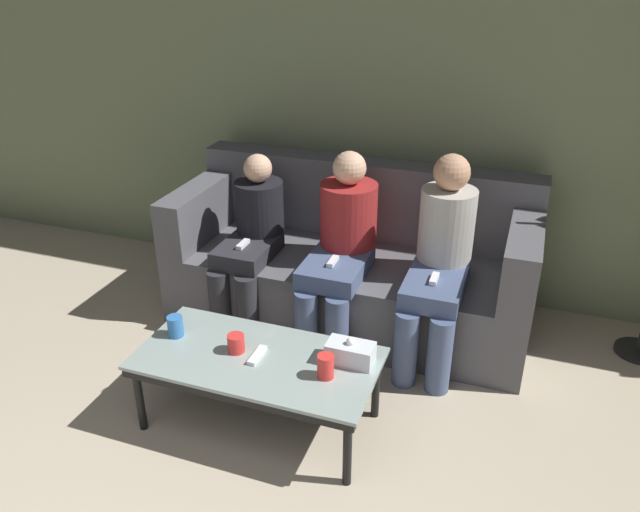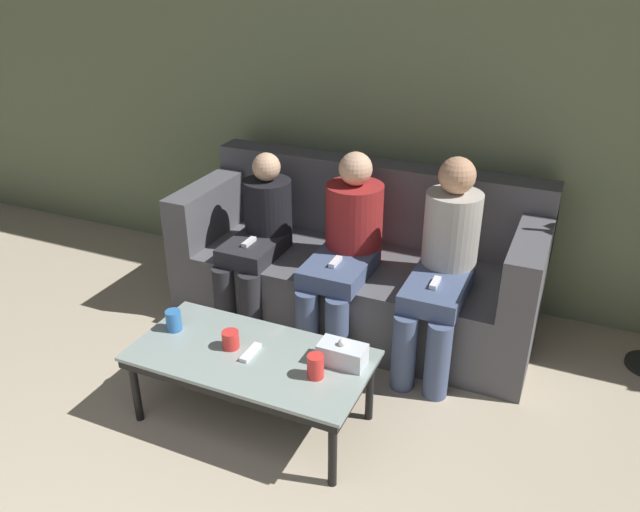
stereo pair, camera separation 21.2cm
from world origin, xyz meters
name	(u,v)px [view 1 (the left image)]	position (x,y,z in m)	size (l,w,h in m)	color
wall_back	(380,94)	(0.00, 3.45, 1.30)	(12.00, 0.06, 2.60)	#707F5B
couch	(353,265)	(0.00, 2.94, 0.34)	(2.17, 0.88, 0.93)	#515156
coffee_table	(258,364)	(-0.12, 1.79, 0.35)	(1.15, 0.57, 0.39)	#8C9E99
cup_near_left	(175,326)	(-0.58, 1.82, 0.45)	(0.08, 0.08, 0.11)	#3372BF
cup_near_right	(236,343)	(-0.23, 1.80, 0.44)	(0.08, 0.08, 0.09)	red
cup_far_center	(326,366)	(0.23, 1.76, 0.45)	(0.08, 0.08, 0.11)	red
tissue_box	(350,353)	(0.30, 1.90, 0.44)	(0.22, 0.12, 0.13)	silver
game_remote	(257,355)	(-0.12, 1.79, 0.40)	(0.04, 0.15, 0.02)	white
seated_person_left_end	(252,237)	(-0.57, 2.70, 0.55)	(0.31, 0.63, 1.03)	#28282D
seated_person_mid_left	(342,243)	(0.00, 2.71, 0.60)	(0.33, 0.70, 1.11)	#47567A
seated_person_mid_right	(441,257)	(0.57, 2.70, 0.61)	(0.31, 0.71, 1.15)	#47567A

